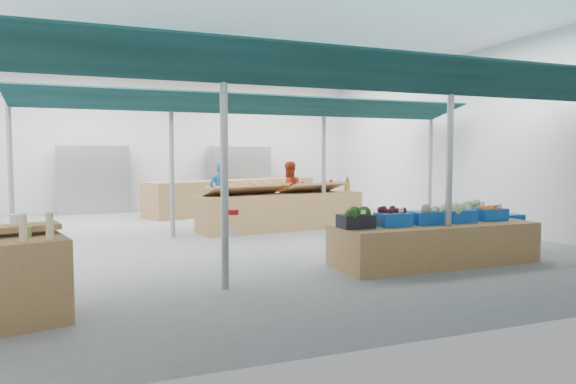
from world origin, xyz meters
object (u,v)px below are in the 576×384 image
at_px(veg_counter, 434,243).
at_px(vendor_right, 289,192).
at_px(crate_stack, 505,232).
at_px(vendor_left, 220,194).
at_px(fruit_counter, 282,211).

bearing_deg(veg_counter, vendor_right, 93.33).
bearing_deg(vendor_right, veg_counter, 86.47).
height_order(crate_stack, vendor_left, vendor_left).
bearing_deg(vendor_left, crate_stack, 122.14).
xyz_separation_m(fruit_counter, vendor_left, (-1.20, 1.10, 0.37)).
distance_m(fruit_counter, crate_stack, 4.90).
relative_size(fruit_counter, vendor_right, 2.50).
height_order(fruit_counter, vendor_right, vendor_right).
distance_m(fruit_counter, vendor_right, 1.31).
bearing_deg(crate_stack, fruit_counter, 126.43).
bearing_deg(vendor_left, fruit_counter, 130.44).
distance_m(veg_counter, vendor_left, 5.98).
relative_size(crate_stack, vendor_right, 0.42).
relative_size(fruit_counter, crate_stack, 6.02).
distance_m(veg_counter, fruit_counter, 4.57).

